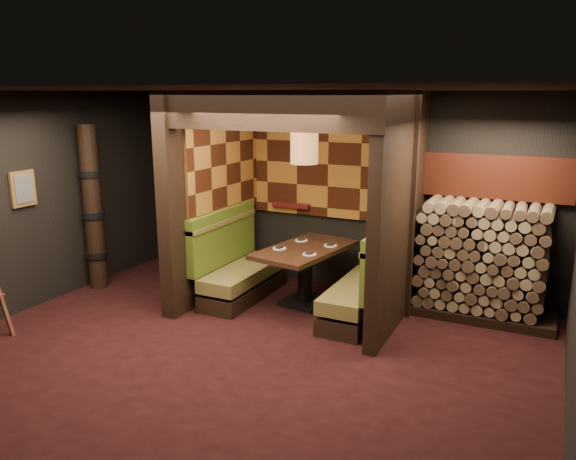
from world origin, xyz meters
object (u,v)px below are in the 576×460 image
Objects in this scene: booth_bench_right at (366,289)px; dining_table at (305,264)px; totem_column at (93,209)px; pendant_lamp at (304,146)px; firewood_stack at (487,262)px; booth_bench_left at (238,269)px.

booth_bench_right reaches higher than dining_table.
booth_bench_right is at bearing 7.86° from totem_column.
pendant_lamp is at bearing 174.14° from booth_bench_right.
firewood_stack is at bearing 14.97° from pendant_lamp.
booth_bench_right is at bearing -8.94° from dining_table.
booth_bench_left is 0.92× the size of firewood_stack.
booth_bench_left is 0.98× the size of dining_table.
pendant_lamp reaches higher than firewood_stack.
booth_bench_right is 0.98× the size of dining_table.
booth_bench_left is at bearing 180.00° from booth_bench_right.
dining_table is at bearing 90.00° from pendant_lamp.
booth_bench_right is 1.75× the size of pendant_lamp.
booth_bench_left is 2.02m from pendant_lamp.
dining_table is at bearing 8.35° from booth_bench_left.
dining_table is 0.95× the size of firewood_stack.
totem_column is (-3.07, -0.69, 0.62)m from dining_table.
dining_table is at bearing 171.06° from booth_bench_right.
booth_bench_left is 1.00× the size of booth_bench_right.
pendant_lamp is at bearing -90.00° from dining_table.
pendant_lamp reaches higher than dining_table.
booth_bench_right is at bearing 0.00° from booth_bench_left.
booth_bench_left and booth_bench_right have the same top height.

